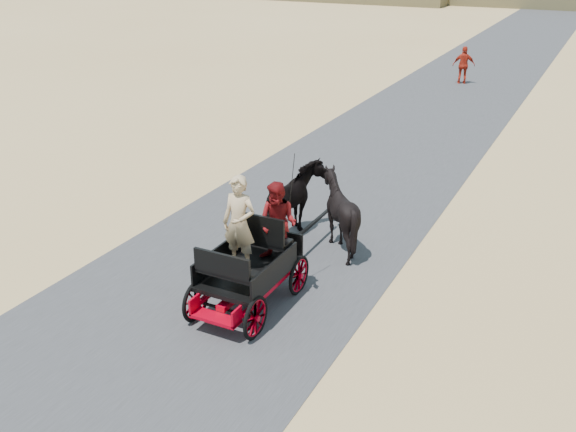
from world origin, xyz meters
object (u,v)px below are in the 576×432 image
at_px(horse_left, 294,204).
at_px(horse_right, 339,212).
at_px(pedestrian, 464,65).
at_px(carriage, 249,288).

height_order(horse_left, horse_right, horse_right).
distance_m(horse_left, horse_right, 1.10).
relative_size(horse_left, pedestrian, 1.16).
xyz_separation_m(carriage, horse_right, (0.55, 3.00, 0.49)).
bearing_deg(carriage, pedestrian, 92.71).
distance_m(horse_left, pedestrian, 18.68).
relative_size(carriage, horse_left, 1.20).
height_order(carriage, horse_right, horse_right).
xyz_separation_m(carriage, horse_left, (-0.55, 3.00, 0.49)).
bearing_deg(horse_left, horse_right, -180.00).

